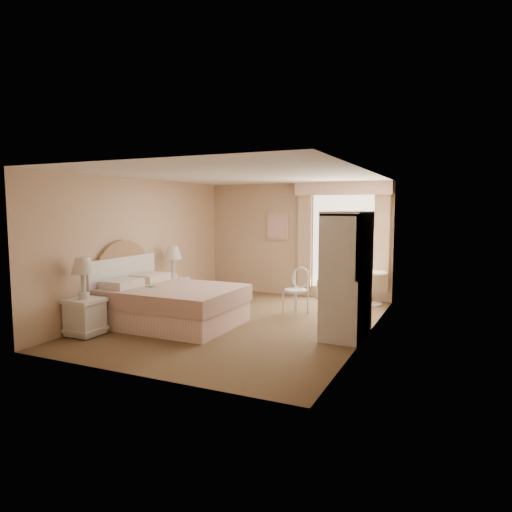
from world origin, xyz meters
The scene contains 9 objects.
room centered at (0.00, 0.00, 1.25)m, with size 4.21×5.51×2.51m.
window centered at (1.05, 2.65, 1.34)m, with size 2.05×0.22×2.51m.
framed_art centered at (-0.45, 2.71, 1.55)m, with size 0.52×0.04×0.62m.
bed centered at (-1.12, -0.59, 0.36)m, with size 2.16×1.70×1.50m.
nightstand_near centered at (-1.84, -1.73, 0.45)m, with size 0.50×0.50×1.20m.
nightstand_far centered at (-1.84, 0.62, 0.45)m, with size 0.49×0.49×1.19m.
round_table centered at (1.72, 2.40, 0.46)m, with size 0.65×0.65×0.68m.
cafe_chair centered at (0.62, 1.07, 0.50)m, with size 0.54×0.54×0.87m.
armoire centered at (1.81, -0.03, 0.79)m, with size 0.57×1.15×1.91m.
Camera 1 is at (3.40, -6.87, 1.95)m, focal length 32.00 mm.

